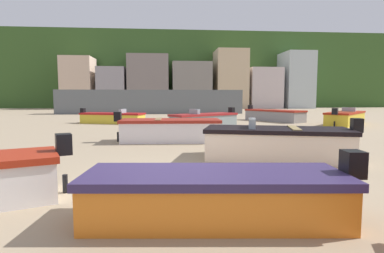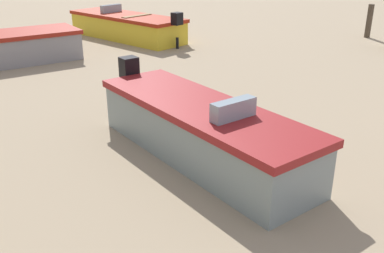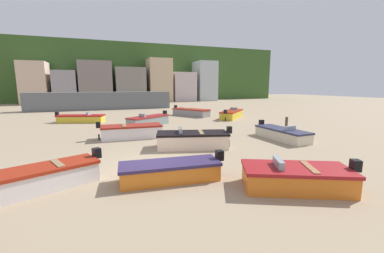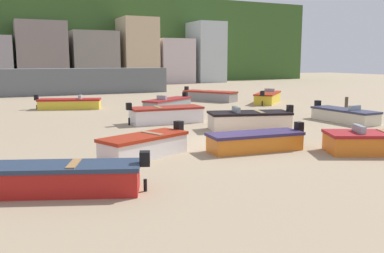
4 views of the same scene
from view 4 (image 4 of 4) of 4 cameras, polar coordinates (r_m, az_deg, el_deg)
name	(u,v)px [view 4 (image 4 of 4)]	position (r m, az deg, el deg)	size (l,w,h in m)	color
ground_plane	(220,143)	(18.33, 3.88, -2.30)	(160.00, 160.00, 0.00)	tan
headland_hill	(49,41)	(82.30, -19.04, 10.95)	(90.00, 32.00, 14.00)	#355725
harbor_pier	(69,81)	(46.32, -16.45, 5.93)	(21.19, 2.40, 2.74)	slate
townhouse_centre_left	(41,54)	(62.75, -19.91, 9.32)	(6.71, 5.45, 8.93)	gray
townhouse_centre	(93,58)	(64.46, -13.39, 9.08)	(6.52, 6.78, 7.78)	gray
townhouse_centre_right	(137,51)	(65.86, -7.48, 10.19)	(5.27, 6.15, 9.97)	#D0B48D
townhouse_right	(173,61)	(67.71, -2.64, 8.94)	(5.46, 5.92, 6.94)	beige
townhouse_far_right	(206,52)	(70.29, 1.88, 10.11)	(4.82, 6.17, 9.77)	#B4C0C3
boat_cream_0	(344,115)	(26.18, 20.12, 1.47)	(1.63, 4.46, 1.08)	beige
boat_yellow_1	(70,104)	(32.44, -16.40, 3.01)	(4.83, 2.80, 1.08)	gold
boat_yellow_2	(268,97)	(36.22, 10.33, 3.93)	(4.59, 4.63, 1.20)	gold
boat_grey_3	(168,105)	(29.57, -3.31, 2.97)	(4.33, 3.55, 1.24)	gray
boat_red_4	(54,178)	(12.05, -18.41, -6.76)	(4.99, 2.88, 1.13)	#B31D18
boat_cream_5	(249,120)	(22.07, 7.86, 0.84)	(4.60, 2.79, 1.25)	beige
boat_white_6	(166,115)	(24.22, -3.59, 1.62)	(4.45, 1.81, 1.26)	white
boat_orange_7	(255,141)	(16.97, 8.67, -2.00)	(4.19, 1.63, 1.06)	orange
boat_orange_8	(375,142)	(17.85, 23.71, -1.98)	(4.05, 3.07, 1.14)	orange
boat_white_9	(145,145)	(15.81, -6.51, -2.59)	(3.80, 2.63, 1.15)	white
boat_grey_10	(210,96)	(37.24, 2.46, 4.21)	(3.91, 4.98, 1.22)	gray
mooring_post_near_water	(346,106)	(29.15, 20.36, 2.61)	(0.21, 0.21, 1.23)	#473A2D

